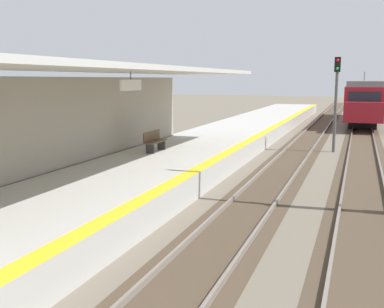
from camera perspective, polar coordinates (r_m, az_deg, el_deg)
The scene contains 7 objects.
station_platform at distance 20.71m, azimuth -1.54°, elevation -0.67°, with size 5.00×80.00×0.91m.
station_building_with_canopy at distance 15.08m, azimuth -18.14°, elevation 3.61°, with size 4.85×24.00×4.43m.
track_pair_nearest_platform at distance 23.52m, azimuth 12.13°, elevation -0.67°, with size 2.34×120.00×0.16m.
track_pair_middle at distance 23.32m, azimuth 20.43°, elevation -1.13°, with size 2.34×120.00×0.16m.
approaching_train at distance 45.78m, azimuth 20.45°, elevation 6.37°, with size 2.93×19.60×4.76m.
rail_signal_post at distance 26.57m, azimuth 17.41°, elevation 7.06°, with size 0.32×0.34×5.20m.
platform_bench at distance 20.08m, azimuth -4.69°, elevation 1.66°, with size 0.45×1.60×0.88m.
Camera 1 is at (4.97, -2.98, 4.02)m, focal length 43.08 mm.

